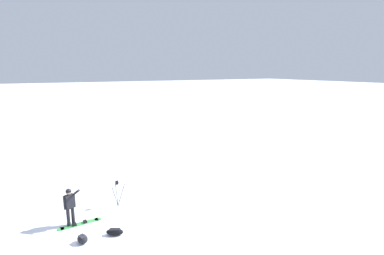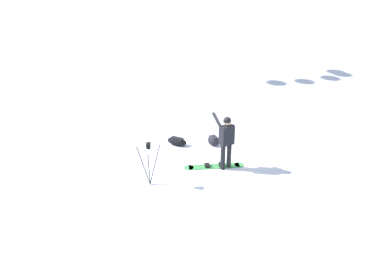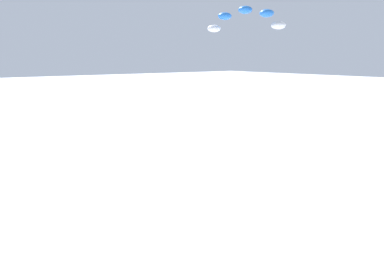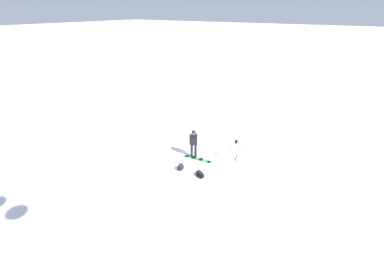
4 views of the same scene
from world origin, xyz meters
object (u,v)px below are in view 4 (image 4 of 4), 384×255
gear_bag_large (200,174)px  camera_tripod (236,146)px  gear_bag_small (181,167)px  snowboard (198,159)px  snowboarder (194,141)px

gear_bag_large → camera_tripod: 2.74m
camera_tripod → gear_bag_small: camera_tripod is taller
gear_bag_large → snowboard: bearing=126.3°
snowboard → camera_tripod: (1.90, 0.96, 0.90)m
snowboarder → gear_bag_small: (0.24, -1.60, -0.85)m
snowboarder → snowboard: 1.05m
snowboard → gear_bag_large: gear_bag_large is taller
camera_tripod → gear_bag_small: 3.27m
snowboarder → gear_bag_small: snowboarder is taller
gear_bag_large → camera_tripod: camera_tripod is taller
snowboarder → snowboard: (0.33, -0.08, -1.00)m
gear_bag_small → gear_bag_large: bearing=-1.6°
snowboarder → snowboard: bearing=-13.9°
snowboarder → gear_bag_small: 1.83m
snowboard → gear_bag_small: (-0.09, -1.52, 0.15)m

